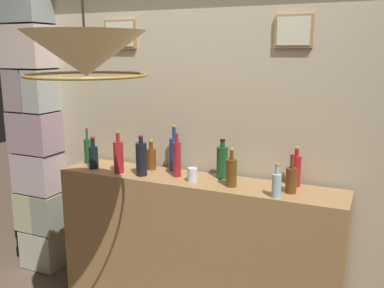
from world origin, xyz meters
The scene contains 17 objects.
panelled_rear_partition centered at (0.00, 1.10, 1.30)m, with size 3.14×0.15×2.44m.
stone_pillar centered at (-1.48, 0.97, 1.21)m, with size 0.39×0.31×2.38m.
bar_shelf_unit centered at (0.00, 0.84, 0.51)m, with size 1.98×0.36×1.01m, color #9E7547.
liquor_bottle_bourbon centered at (-0.38, 0.93, 1.09)m, with size 0.07×0.07×0.22m.
liquor_bottle_sherry centered at (0.64, 0.82, 1.10)m, with size 0.07×0.07×0.24m.
liquor_bottle_port centered at (0.58, 0.70, 1.09)m, with size 0.05×0.05×0.20m.
liquor_bottle_scotch centered at (-0.55, 0.76, 1.13)m, with size 0.07×0.07×0.30m.
liquor_bottle_brandy centered at (-0.37, 0.77, 1.13)m, with size 0.08×0.08×0.28m.
liquor_bottle_whiskey centered at (-0.91, 0.88, 1.11)m, with size 0.05×0.05×0.27m.
liquor_bottle_amaro centered at (-0.78, 0.78, 1.10)m, with size 0.07×0.07×0.23m.
liquor_bottle_rum centered at (0.64, 0.96, 1.12)m, with size 0.06×0.06×0.26m.
liquor_bottle_vodka centered at (0.27, 0.79, 1.10)m, with size 0.07×0.07×0.24m.
liquor_bottle_mezcal centered at (0.15, 0.94, 1.12)m, with size 0.08×0.08×0.27m.
liquor_bottle_tequila centered at (-0.22, 0.97, 1.14)m, with size 0.07×0.07×0.33m.
liquor_bottle_rye centered at (-0.14, 0.84, 1.14)m, with size 0.05×0.05×0.30m.
glass_tumbler_rocks centered at (0.01, 0.78, 1.06)m, with size 0.07×0.07×0.09m.
pendant_lamp centered at (-0.27, 0.10, 1.83)m, with size 0.62×0.62×0.51m.
Camera 1 is at (1.10, -1.65, 1.85)m, focal length 39.71 mm.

